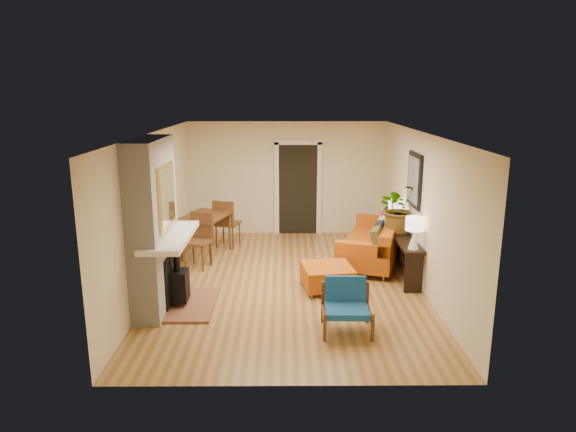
# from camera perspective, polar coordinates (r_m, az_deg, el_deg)

# --- Properties ---
(room_shell) EXTENTS (6.50, 6.50, 6.50)m
(room_shell) POSITION_cam_1_polar(r_m,az_deg,el_deg) (11.30, 2.99, 3.38)
(room_shell) COLOR #B78146
(room_shell) RESTS_ON ground
(fireplace) EXTENTS (1.09, 1.68, 2.60)m
(fireplace) POSITION_cam_1_polar(r_m,az_deg,el_deg) (7.97, -14.49, -1.44)
(fireplace) COLOR white
(fireplace) RESTS_ON ground
(sofa) EXTENTS (1.66, 2.50, 0.91)m
(sofa) POSITION_cam_1_polar(r_m,az_deg,el_deg) (10.19, 9.77, -2.82)
(sofa) COLOR silver
(sofa) RESTS_ON ground
(ottoman) EXTENTS (0.91, 0.91, 0.41)m
(ottoman) POSITION_cam_1_polar(r_m,az_deg,el_deg) (8.73, 4.40, -6.64)
(ottoman) COLOR silver
(ottoman) RESTS_ON ground
(blue_chair) EXTENTS (0.70, 0.68, 0.71)m
(blue_chair) POSITION_cam_1_polar(r_m,az_deg,el_deg) (7.32, 6.50, -9.55)
(blue_chair) COLOR brown
(blue_chair) RESTS_ON ground
(dining_table) EXTENTS (1.20, 1.97, 1.03)m
(dining_table) POSITION_cam_1_polar(r_m,az_deg,el_deg) (10.42, -8.72, -0.82)
(dining_table) COLOR brown
(dining_table) RESTS_ON ground
(console_table) EXTENTS (0.34, 1.85, 0.72)m
(console_table) POSITION_cam_1_polar(r_m,az_deg,el_deg) (9.47, 12.64, -3.12)
(console_table) COLOR black
(console_table) RESTS_ON ground
(lamp_near) EXTENTS (0.30, 0.30, 0.54)m
(lamp_near) POSITION_cam_1_polar(r_m,az_deg,el_deg) (8.65, 13.87, -1.43)
(lamp_near) COLOR white
(lamp_near) RESTS_ON console_table
(lamp_far) EXTENTS (0.30, 0.30, 0.54)m
(lamp_far) POSITION_cam_1_polar(r_m,az_deg,el_deg) (10.00, 11.92, 0.70)
(lamp_far) COLOR white
(lamp_far) RESTS_ON console_table
(houseplant) EXTENTS (0.98, 0.90, 0.93)m
(houseplant) POSITION_cam_1_polar(r_m,az_deg,el_deg) (9.59, 12.39, 0.90)
(houseplant) COLOR #1E5919
(houseplant) RESTS_ON console_table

